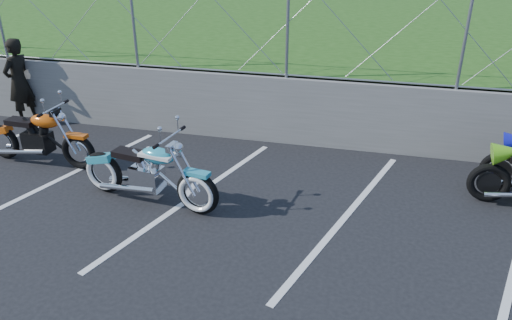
# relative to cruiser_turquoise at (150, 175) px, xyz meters

# --- Properties ---
(ground) EXTENTS (90.00, 90.00, 0.00)m
(ground) POSITION_rel_cruiser_turquoise_xyz_m (0.56, -0.70, -0.48)
(ground) COLOR black
(ground) RESTS_ON ground
(retaining_wall) EXTENTS (30.00, 0.22, 1.30)m
(retaining_wall) POSITION_rel_cruiser_turquoise_xyz_m (0.56, 2.80, 0.17)
(retaining_wall) COLOR slate
(retaining_wall) RESTS_ON ground
(grass_field) EXTENTS (30.00, 20.00, 1.30)m
(grass_field) POSITION_rel_cruiser_turquoise_xyz_m (0.56, 12.80, 0.17)
(grass_field) COLOR #224C14
(grass_field) RESTS_ON ground
(chain_link_fence) EXTENTS (28.00, 0.03, 2.00)m
(chain_link_fence) POSITION_rel_cruiser_turquoise_xyz_m (0.56, 2.80, 1.82)
(chain_link_fence) COLOR gray
(chain_link_fence) RESTS_ON retaining_wall
(parking_lines) EXTENTS (18.29, 4.31, 0.01)m
(parking_lines) POSITION_rel_cruiser_turquoise_xyz_m (1.76, 0.30, -0.47)
(parking_lines) COLOR silver
(parking_lines) RESTS_ON ground
(cruiser_turquoise) EXTENTS (2.38, 0.75, 1.19)m
(cruiser_turquoise) POSITION_rel_cruiser_turquoise_xyz_m (0.00, 0.00, 0.00)
(cruiser_turquoise) COLOR black
(cruiser_turquoise) RESTS_ON ground
(naked_orange) EXTENTS (2.22, 0.75, 1.10)m
(naked_orange) POSITION_rel_cruiser_turquoise_xyz_m (-2.46, 0.81, -0.00)
(naked_orange) COLOR black
(naked_orange) RESTS_ON ground
(person_standing) EXTENTS (0.53, 0.72, 1.81)m
(person_standing) POSITION_rel_cruiser_turquoise_xyz_m (-4.05, 2.50, 0.43)
(person_standing) COLOR black
(person_standing) RESTS_ON ground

